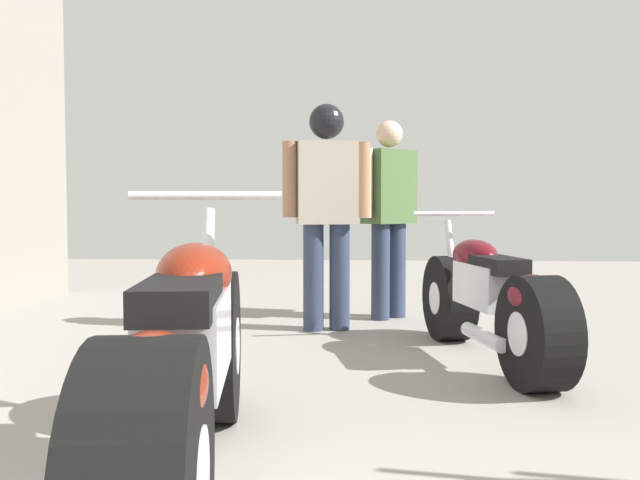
% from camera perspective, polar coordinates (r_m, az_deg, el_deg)
% --- Properties ---
extents(ground_plane, '(16.09, 16.09, 0.00)m').
position_cam_1_polar(ground_plane, '(3.58, 2.85, -12.20)').
color(ground_plane, gray).
extents(motorcycle_maroon_cruiser, '(0.65, 2.13, 0.99)m').
position_cam_1_polar(motorcycle_maroon_cruiser, '(2.29, -11.04, -10.52)').
color(motorcycle_maroon_cruiser, black).
rests_on(motorcycle_maroon_cruiser, ground_plane).
extents(motorcycle_black_naked, '(0.70, 1.90, 0.89)m').
position_cam_1_polar(motorcycle_black_naked, '(4.20, 13.76, -4.92)').
color(motorcycle_black_naked, black).
rests_on(motorcycle_black_naked, ground_plane).
extents(mechanic_in_blue, '(0.53, 0.53, 1.61)m').
position_cam_1_polar(mechanic_in_blue, '(5.66, 5.71, 2.71)').
color(mechanic_in_blue, '#2D3851').
rests_on(mechanic_in_blue, ground_plane).
extents(mechanic_with_helmet, '(0.66, 0.32, 1.67)m').
position_cam_1_polar(mechanic_with_helmet, '(5.11, 0.54, 3.70)').
color(mechanic_with_helmet, '#2D3851').
rests_on(mechanic_with_helmet, ground_plane).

